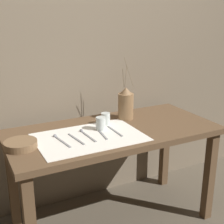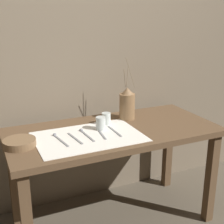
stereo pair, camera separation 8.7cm
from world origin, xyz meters
name	(u,v)px [view 1 (the left image)]	position (x,y,z in m)	size (l,w,h in m)	color
ground_plane	(113,220)	(0.00, 0.00, 0.00)	(12.00, 12.00, 0.00)	brown
stone_wall_back	(86,48)	(0.00, 0.44, 1.20)	(7.00, 0.06, 2.40)	#7A6B56
wooden_table	(113,142)	(0.00, 0.00, 0.62)	(1.39, 0.66, 0.72)	brown
linen_cloth	(90,137)	(-0.19, -0.06, 0.72)	(0.66, 0.44, 0.00)	white
pitcher_with_flowers	(126,104)	(0.18, 0.15, 0.82)	(0.11, 0.11, 0.44)	olive
wooden_bowl	(21,145)	(-0.61, -0.03, 0.74)	(0.19, 0.19, 0.04)	brown
glass_tumbler_near	(101,123)	(-0.08, 0.02, 0.76)	(0.06, 0.06, 0.09)	silver
glass_tumbler_far	(106,119)	(-0.01, 0.10, 0.76)	(0.06, 0.06, 0.08)	silver
spoon_inner	(58,138)	(-0.38, 0.00, 0.72)	(0.05, 0.21, 0.02)	gray
knife_center	(76,139)	(-0.28, -0.06, 0.72)	(0.04, 0.20, 0.00)	gray
spoon_outer	(84,133)	(-0.20, 0.01, 0.72)	(0.03, 0.21, 0.02)	gray
fork_outer	(102,134)	(-0.11, -0.05, 0.72)	(0.03, 0.20, 0.00)	gray
fork_inner	(115,131)	(-0.01, -0.05, 0.72)	(0.01, 0.20, 0.00)	gray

